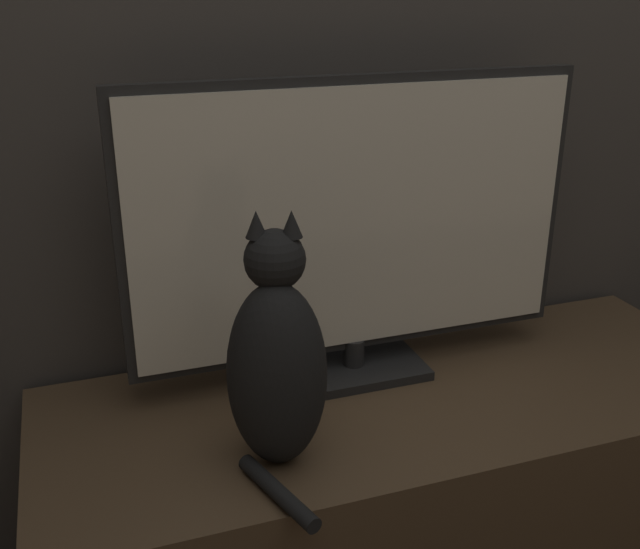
# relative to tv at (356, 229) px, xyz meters

# --- Properties ---
(tv_stand) EXTENTS (1.48, 0.56, 0.46)m
(tv_stand) POSITION_rel_tv_xyz_m (0.07, -0.12, -0.55)
(tv_stand) COLOR brown
(tv_stand) RESTS_ON ground_plane
(tv) EXTENTS (0.94, 0.18, 0.63)m
(tv) POSITION_rel_tv_xyz_m (0.00, 0.00, 0.00)
(tv) COLOR black
(tv) RESTS_ON tv_stand
(cat) EXTENTS (0.21, 0.31, 0.45)m
(cat) POSITION_rel_tv_xyz_m (-0.24, -0.24, -0.14)
(cat) COLOR black
(cat) RESTS_ON tv_stand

